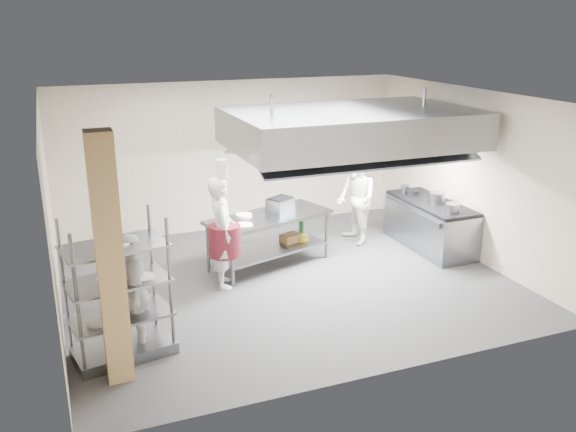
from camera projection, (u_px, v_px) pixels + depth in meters
name	position (u px, v px, depth m)	size (l,w,h in m)	color
floor	(287.00, 281.00, 10.05)	(7.00, 7.00, 0.00)	#38383A
ceiling	(287.00, 98.00, 9.13)	(7.00, 7.00, 0.00)	silver
wall_back	(233.00, 156.00, 12.25)	(7.00, 7.00, 0.00)	#BBAB94
wall_left	(50.00, 219.00, 8.37)	(6.00, 6.00, 0.00)	#BBAB94
wall_right	(470.00, 174.00, 10.81)	(6.00, 6.00, 0.00)	#BBAB94
column	(110.00, 262.00, 6.90)	(0.30, 0.30, 3.00)	tan
exhaust_hood	(351.00, 128.00, 10.12)	(4.00, 2.50, 0.60)	gray
hood_strip_a	(301.00, 151.00, 9.91)	(1.60, 0.12, 0.04)	white
hood_strip_b	(397.00, 143.00, 10.53)	(1.60, 0.12, 0.04)	white
wall_shelf	(318.00, 151.00, 12.73)	(1.50, 0.28, 0.04)	gray
island	(269.00, 240.00, 10.60)	(2.18, 0.91, 0.91)	gray
island_worktop	(269.00, 217.00, 10.47)	(2.18, 0.91, 0.06)	gray
island_undershelf	(269.00, 248.00, 10.65)	(2.00, 0.82, 0.04)	gray
pass_rack	(118.00, 289.00, 7.57)	(1.23, 0.72, 1.85)	slate
cooking_range	(430.00, 226.00, 11.44)	(0.80, 2.00, 0.84)	slate
range_top	(432.00, 203.00, 11.30)	(0.78, 1.96, 0.06)	black
chef_head	(222.00, 232.00, 9.63)	(0.66, 0.44, 1.82)	white
chef_line	(356.00, 199.00, 11.54)	(0.85, 0.66, 1.75)	silver
chef_plating	(134.00, 293.00, 7.75)	(0.94, 0.39, 1.60)	white
griddle	(280.00, 204.00, 10.72)	(0.43, 0.33, 0.21)	slate
wicker_basket	(291.00, 238.00, 10.89)	(0.34, 0.24, 0.15)	brown
stockpot	(437.00, 198.00, 11.16)	(0.29, 0.29, 0.20)	gray
plate_stack	(120.00, 313.00, 7.67)	(0.28, 0.28, 0.05)	white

